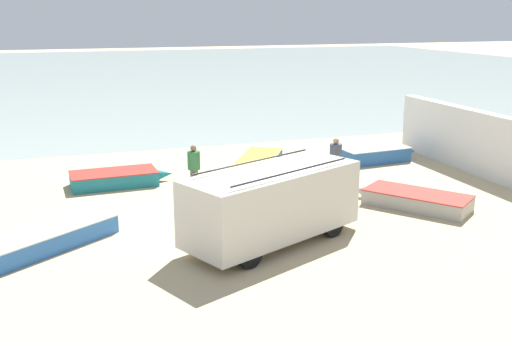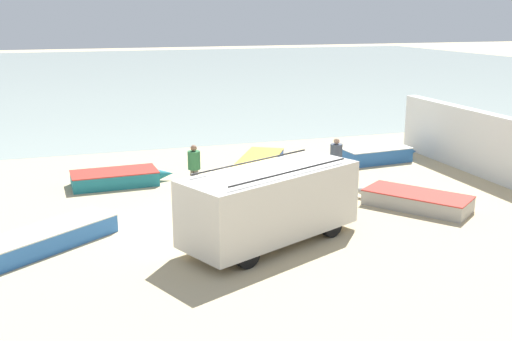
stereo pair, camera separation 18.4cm
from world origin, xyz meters
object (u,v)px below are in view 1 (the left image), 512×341
Objects in this scene: parked_van at (273,203)px; fishing_rowboat_2 at (414,199)px; fishing_rowboat_1 at (117,178)px; fishing_rowboat_3 at (256,166)px; fishing_rowboat_4 at (44,240)px; fishing_rowboat_0 at (378,154)px; fisherman_0 at (194,164)px; fisherman_2 at (336,156)px.

fishing_rowboat_2 is (5.71, 1.53, -0.93)m from parked_van.
fishing_rowboat_3 is (5.67, -0.04, 0.02)m from fishing_rowboat_1.
fishing_rowboat_4 is (-8.28, -5.92, -0.02)m from fishing_rowboat_3.
fishing_rowboat_0 reaches higher than fishing_rowboat_1.
parked_van is 1.46× the size of fishing_rowboat_1.
fisherman_0 is (-8.81, -1.95, 0.73)m from fishing_rowboat_0.
fisherman_2 is (-1.23, 3.61, 0.80)m from fishing_rowboat_2.
fisherman_0 is (-1.01, 5.71, -0.14)m from parked_van.
fisherman_0 is 5.52m from fisherman_2.
fishing_rowboat_1 is 2.24× the size of fisherman_0.
fishing_rowboat_3 is at bearing -179.92° from fishing_rowboat_4.
fishing_rowboat_3 is at bearing -4.77° from fishing_rowboat_2.
fishing_rowboat_2 is at bearing 144.57° from fishing_rowboat_4.
fishing_rowboat_2 is 3.89m from fisherman_2.
parked_van reaches higher than fisherman_2.
fisherman_2 is at bearing -17.94° from fishing_rowboat_2.
fishing_rowboat_0 is 11.46m from fishing_rowboat_1.
fisherman_2 reaches higher than fishing_rowboat_2.
parked_van is 7.76m from fishing_rowboat_3.
fisherman_0 is (5.26, 4.19, 0.78)m from fishing_rowboat_4.
fishing_rowboat_0 is 2.12× the size of fisherman_0.
parked_van is 1.45× the size of fishing_rowboat_2.
fisherman_2 is (2.47, -2.31, 0.77)m from fishing_rowboat_3.
fishing_rowboat_3 is at bearing -97.40° from fisherman_2.
parked_van is 1.29× the size of fishing_rowboat_4.
fishing_rowboat_1 is at bearing 91.77° from parked_van.
fishing_rowboat_4 is (-2.62, -5.96, 0.00)m from fishing_rowboat_1.
fisherman_0 reaches higher than fishing_rowboat_1.
fisherman_0 reaches higher than fishing_rowboat_4.
fisherman_2 reaches higher than fisherman_0.
fishing_rowboat_3 is (-5.79, -0.22, -0.02)m from fishing_rowboat_0.
fishing_rowboat_1 is at bearing -60.22° from fishing_rowboat_3.
fishing_rowboat_0 is (7.80, 7.66, -0.87)m from parked_van.
fishing_rowboat_0 is at bearing 157.81° from fisherman_0.
fishing_rowboat_4 reaches higher than fishing_rowboat_2.
fishing_rowboat_1 is 3.28m from fisherman_0.
parked_van is at bearing -5.41° from fisherman_2.
fisherman_0 is 0.99× the size of fisherman_2.
fishing_rowboat_1 is 0.88× the size of fishing_rowboat_4.
fishing_rowboat_4 is at bearing -24.22° from fishing_rowboat_3.
fisherman_2 is at bearing -18.67° from fishing_rowboat_1.
parked_van is at bearing -140.04° from fishing_rowboat_0.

